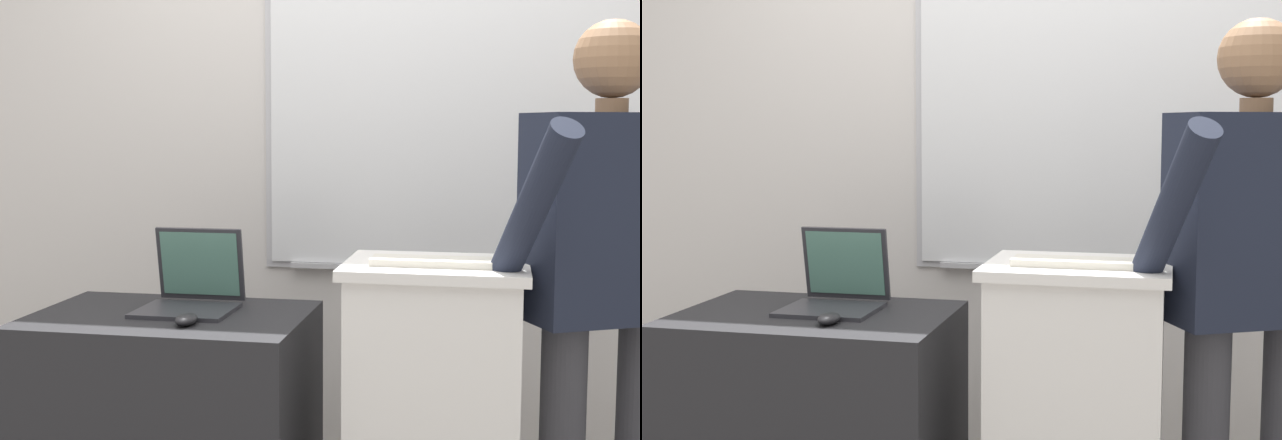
{
  "view_description": "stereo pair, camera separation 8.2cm",
  "coord_description": "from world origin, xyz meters",
  "views": [
    {
      "loc": [
        0.46,
        -2.11,
        1.34
      ],
      "look_at": [
        -0.05,
        0.37,
        1.07
      ],
      "focal_mm": 50.0,
      "sensor_mm": 36.0,
      "label": 1
    },
    {
      "loc": [
        0.54,
        -2.09,
        1.34
      ],
      "look_at": [
        -0.05,
        0.37,
        1.07
      ],
      "focal_mm": 50.0,
      "sensor_mm": 36.0,
      "label": 2
    }
  ],
  "objects": [
    {
      "name": "laptop",
      "position": [
        -0.49,
        0.52,
        0.83
      ],
      "size": [
        0.29,
        0.3,
        0.25
      ],
      "color": "#28282D",
      "rests_on": "side_desk"
    },
    {
      "name": "back_wall",
      "position": [
        0.01,
        1.39,
        1.4
      ],
      "size": [
        6.4,
        0.17,
        2.79
      ],
      "color": "silver",
      "rests_on": "ground_plane"
    },
    {
      "name": "computer_mouse_by_laptop",
      "position": [
        -0.43,
        0.28,
        0.78
      ],
      "size": [
        0.06,
        0.1,
        0.03
      ],
      "color": "black",
      "rests_on": "side_desk"
    },
    {
      "name": "lectern_podium",
      "position": [
        0.28,
        0.41,
        0.48
      ],
      "size": [
        0.52,
        0.43,
        0.95
      ],
      "color": "silver",
      "rests_on": "ground_plane"
    },
    {
      "name": "person_presenter",
      "position": [
        0.75,
        0.49,
        0.95
      ],
      "size": [
        0.62,
        0.69,
        1.63
      ],
      "rotation": [
        0.0,
        0.0,
        0.47
      ],
      "color": "#333338",
      "rests_on": "ground_plane"
    },
    {
      "name": "wireless_keyboard",
      "position": [
        0.31,
        0.36,
        0.96
      ],
      "size": [
        0.41,
        0.12,
        0.02
      ],
      "color": "beige",
      "rests_on": "lectern_podium"
    },
    {
      "name": "side_desk",
      "position": [
        -0.53,
        0.42,
        0.38
      ],
      "size": [
        0.84,
        0.59,
        0.76
      ],
      "color": "black",
      "rests_on": "ground_plane"
    }
  ]
}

